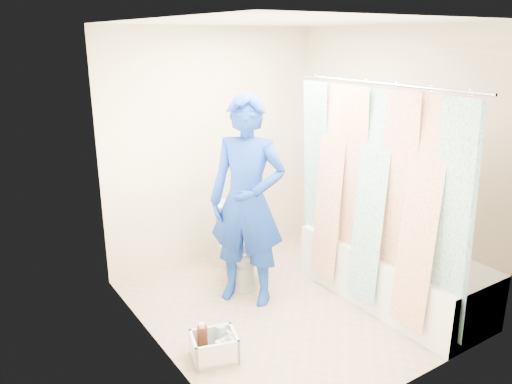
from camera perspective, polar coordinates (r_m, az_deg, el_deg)
floor at (r=4.58m, az=3.67°, el=-12.73°), size 2.60×2.60×0.00m
ceiling at (r=3.97m, az=4.37°, el=18.83°), size 2.40×2.60×0.02m
wall_back at (r=5.18m, az=-4.79°, el=5.08°), size 2.40×0.02×2.40m
wall_front at (r=3.23m, az=18.10°, el=-3.31°), size 2.40×0.02×2.40m
wall_left at (r=3.54m, az=-11.64°, el=-0.99°), size 0.02×2.60×2.40m
wall_right at (r=4.92m, az=15.21°, el=3.88°), size 0.02×2.60×2.40m
bathtub at (r=4.71m, az=15.32°, el=-8.80°), size 0.70×1.75×0.50m
curtain_rod at (r=4.02m, az=14.04°, el=11.94°), size 0.02×1.90×0.02m
shower_curtain at (r=4.20m, az=13.13°, el=-0.77°), size 0.06×1.75×1.80m
toilet at (r=4.86m, az=-1.75°, el=-6.04°), size 0.64×0.81×0.73m
tank_lid at (r=4.73m, az=-1.50°, el=-5.88°), size 0.49×0.34×0.03m
tank_internals at (r=4.91m, az=-2.69°, el=-1.41°), size 0.17×0.09×0.24m
plumber at (r=4.31m, az=-1.01°, el=-1.13°), size 0.77×0.80×1.86m
cleaning_caddy at (r=3.88m, az=-4.64°, el=-17.28°), size 0.39×0.35×0.25m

